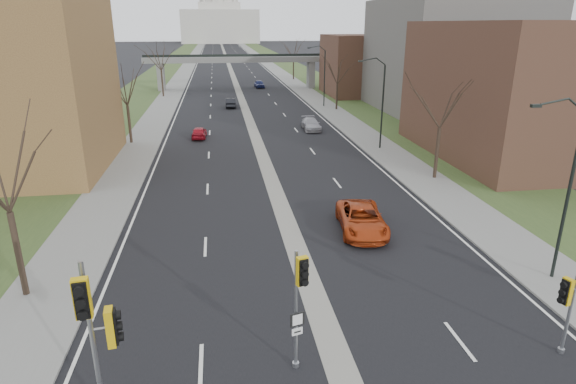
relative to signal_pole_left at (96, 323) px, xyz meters
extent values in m
cube|color=black|center=(7.69, 150.25, -3.63)|extent=(20.00, 600.00, 0.01)
cube|color=gray|center=(7.69, 150.25, -3.63)|extent=(1.20, 600.00, 0.02)
cube|color=gray|center=(19.69, 150.25, -3.57)|extent=(4.00, 600.00, 0.12)
cube|color=gray|center=(-4.31, 150.25, -3.57)|extent=(4.00, 600.00, 0.12)
cube|color=#293F1D|center=(25.69, 150.25, -3.58)|extent=(8.00, 600.00, 0.10)
cube|color=#293F1D|center=(-10.31, 150.25, -3.58)|extent=(8.00, 600.00, 0.10)
cube|color=#533626|center=(31.69, 28.25, 2.37)|extent=(16.00, 20.00, 12.00)
cube|color=#625F59|center=(35.69, 52.25, 3.87)|extent=(18.00, 22.00, 15.00)
cube|color=#533626|center=(29.69, 70.25, 1.37)|extent=(14.00, 14.00, 10.00)
cube|color=slate|center=(-6.31, 80.25, -1.13)|extent=(1.20, 2.50, 5.00)
cube|color=slate|center=(21.69, 80.25, -1.13)|extent=(1.20, 2.50, 5.00)
cube|color=slate|center=(7.69, 80.25, 1.87)|extent=(34.00, 3.00, 1.00)
cube|color=black|center=(7.69, 80.25, 2.57)|extent=(34.00, 0.15, 0.50)
cube|color=beige|center=(7.69, 320.25, 6.37)|extent=(48.00, 42.00, 20.00)
cube|color=beige|center=(7.69, 320.25, 18.37)|extent=(26.00, 26.00, 5.00)
cylinder|color=black|center=(19.49, 6.25, 0.49)|extent=(0.16, 0.16, 8.00)
cube|color=black|center=(17.19, 6.25, 4.84)|extent=(0.45, 0.18, 0.14)
cylinder|color=black|center=(19.49, 32.25, 0.49)|extent=(0.16, 0.16, 8.00)
cube|color=black|center=(17.19, 32.25, 4.84)|extent=(0.45, 0.18, 0.14)
cylinder|color=black|center=(19.49, 58.25, 0.49)|extent=(0.16, 0.16, 8.00)
cube|color=black|center=(17.19, 58.25, 4.84)|extent=(0.45, 0.18, 0.14)
cylinder|color=#382B21|center=(-5.31, 8.25, -1.51)|extent=(0.28, 0.28, 4.00)
cylinder|color=#382B21|center=(-5.31, 38.25, -1.64)|extent=(0.28, 0.28, 3.75)
cylinder|color=#382B21|center=(-5.31, 72.25, -1.39)|extent=(0.28, 0.28, 4.25)
cylinder|color=#382B21|center=(20.69, 22.25, -1.51)|extent=(0.28, 0.28, 4.00)
cylinder|color=#382B21|center=(20.69, 55.25, -1.76)|extent=(0.28, 0.28, 3.50)
cylinder|color=#382B21|center=(20.69, 95.25, -1.39)|extent=(0.28, 0.28, 4.25)
cylinder|color=gray|center=(-0.23, 0.18, -0.86)|extent=(0.15, 0.15, 5.55)
cube|color=gold|center=(-0.16, -0.35, 1.06)|extent=(0.50, 0.48, 1.23)
cube|color=gold|center=(0.30, 0.24, -0.32)|extent=(0.48, 0.50, 1.23)
cylinder|color=gray|center=(6.11, 1.75, -1.30)|extent=(0.13, 0.13, 4.66)
cylinder|color=gray|center=(6.11, 1.75, -3.54)|extent=(0.25, 0.25, 0.18)
cube|color=gold|center=(6.23, 1.32, 0.49)|extent=(0.46, 0.45, 1.03)
cube|color=black|center=(6.11, 1.75, -1.57)|extent=(0.53, 0.18, 0.54)
cube|color=silver|center=(6.11, 1.75, -2.06)|extent=(0.40, 0.14, 0.27)
cylinder|color=gray|center=(16.17, 1.08, -1.32)|extent=(0.12, 0.12, 4.62)
cylinder|color=gray|center=(16.17, 1.08, -3.54)|extent=(0.25, 0.25, 0.18)
cube|color=gold|center=(15.74, 0.95, -0.88)|extent=(0.44, 0.46, 1.02)
imported|color=maroon|center=(1.61, 39.75, -3.00)|extent=(1.65, 3.76, 1.26)
imported|color=black|center=(5.69, 59.84, -2.95)|extent=(1.57, 4.20, 1.37)
imported|color=#AC3712|center=(11.93, 13.13, -2.86)|extent=(3.21, 5.84, 1.55)
imported|color=#9E9DA4|center=(14.45, 42.23, -2.96)|extent=(1.96, 4.65, 1.34)
imported|color=navy|center=(11.97, 82.50, -2.93)|extent=(1.91, 4.23, 1.41)
camera|label=1|loc=(3.75, -12.45, 8.13)|focal=30.00mm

